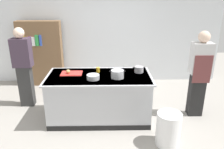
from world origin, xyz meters
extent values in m
plane|color=#9E9991|center=(0.00, 0.00, 0.00)|extent=(10.00, 10.00, 0.00)
cube|color=silver|center=(0.00, 2.10, 1.50)|extent=(6.40, 0.12, 3.00)
cube|color=#B7BABF|center=(0.00, 0.00, 0.45)|extent=(1.90, 0.90, 0.90)
cube|color=#B7BABF|center=(0.00, 0.00, 0.89)|extent=(1.98, 0.98, 0.03)
cube|color=black|center=(0.00, -0.46, 0.05)|extent=(1.90, 0.01, 0.10)
cube|color=red|center=(-0.53, 0.11, 0.91)|extent=(0.40, 0.28, 0.02)
sphere|color=tan|center=(-0.59, 0.10, 0.96)|extent=(0.08, 0.08, 0.08)
cylinder|color=#B7BABF|center=(0.34, -0.11, 0.97)|extent=(0.24, 0.24, 0.15)
cube|color=black|center=(0.21, -0.11, 1.03)|extent=(0.04, 0.02, 0.01)
cube|color=black|center=(0.47, -0.11, 1.03)|extent=(0.04, 0.02, 0.01)
cylinder|color=#99999E|center=(0.78, 0.18, 0.96)|extent=(0.18, 0.18, 0.12)
cube|color=black|center=(0.67, 0.18, 1.00)|extent=(0.04, 0.02, 0.01)
cube|color=black|center=(0.88, 0.18, 1.00)|extent=(0.04, 0.02, 0.01)
cylinder|color=#B7BABF|center=(-0.10, -0.17, 0.94)|extent=(0.23, 0.23, 0.09)
cylinder|color=yellow|center=(-0.02, 0.19, 0.95)|extent=(0.07, 0.07, 0.10)
cylinder|color=white|center=(1.15, -0.85, 0.28)|extent=(0.40, 0.40, 0.57)
cube|color=black|center=(1.94, 0.10, 0.45)|extent=(0.28, 0.20, 0.90)
cube|color=beige|center=(1.94, 0.10, 1.20)|extent=(0.38, 0.24, 0.60)
sphere|color=beige|center=(1.94, 0.10, 1.61)|extent=(0.22, 0.22, 0.22)
cube|color=brown|center=(1.94, -0.02, 1.02)|extent=(0.34, 0.02, 0.54)
cube|color=#323232|center=(-1.61, 0.59, 0.45)|extent=(0.28, 0.20, 0.90)
cube|color=#3E303F|center=(-1.61, 0.59, 1.20)|extent=(0.38, 0.24, 0.60)
sphere|color=beige|center=(-1.61, 0.59, 1.61)|extent=(0.22, 0.22, 0.22)
cube|color=brown|center=(-1.58, 1.80, 0.85)|extent=(1.10, 0.28, 1.70)
cube|color=red|center=(-2.01, 1.64, 1.22)|extent=(0.08, 0.03, 0.25)
cube|color=yellow|center=(-1.93, 1.64, 1.24)|extent=(0.06, 0.03, 0.27)
cube|color=brown|center=(-1.85, 1.64, 1.22)|extent=(0.07, 0.03, 0.25)
cube|color=purple|center=(-1.78, 1.64, 1.21)|extent=(0.08, 0.03, 0.23)
cube|color=white|center=(-1.69, 1.64, 1.21)|extent=(0.08, 0.03, 0.22)
cube|color=green|center=(-1.60, 1.64, 1.24)|extent=(0.09, 0.03, 0.27)
cube|color=#3351B7|center=(-1.51, 1.64, 1.24)|extent=(0.05, 0.03, 0.27)
camera|label=1|loc=(0.17, -3.96, 2.40)|focal=36.11mm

